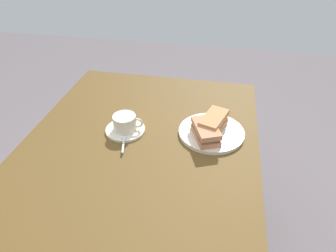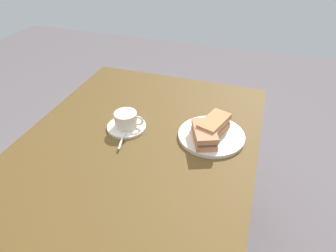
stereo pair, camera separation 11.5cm
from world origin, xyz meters
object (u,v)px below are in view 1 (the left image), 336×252
at_px(sandwich_back, 206,132).
at_px(coffee_cup, 125,122).
at_px(spoon, 124,141).
at_px(sandwich_front, 213,123).
at_px(dining_table, 136,174).
at_px(coffee_saucer, 125,130).
at_px(sandwich_plate, 211,132).

relative_size(sandwich_back, coffee_cup, 1.37).
bearing_deg(spoon, sandwich_front, 112.52).
height_order(dining_table, coffee_saucer, coffee_saucer).
height_order(sandwich_back, coffee_cup, coffee_cup).
height_order(sandwich_front, coffee_saucer, sandwich_front).
xyz_separation_m(sandwich_front, sandwich_back, (0.05, -0.02, -0.01)).
height_order(sandwich_plate, coffee_saucer, sandwich_plate).
bearing_deg(dining_table, sandwich_back, 118.99).
xyz_separation_m(coffee_cup, spoon, (0.08, 0.02, -0.03)).
bearing_deg(dining_table, sandwich_front, 125.37).
bearing_deg(sandwich_back, dining_table, -61.01).
bearing_deg(coffee_cup, coffee_saucer, -82.73).
bearing_deg(sandwich_plate, spoon, -68.80).
height_order(coffee_saucer, spoon, spoon).
distance_m(sandwich_plate, coffee_saucer, 0.33).
bearing_deg(spoon, sandwich_back, 104.81).
bearing_deg(coffee_cup, sandwich_front, 99.18).
bearing_deg(coffee_cup, sandwich_plate, 97.56).
distance_m(dining_table, sandwich_back, 0.30).
bearing_deg(sandwich_back, coffee_cup, -89.99).
distance_m(sandwich_plate, sandwich_front, 0.04).
bearing_deg(sandwich_plate, sandwich_front, 156.70).
bearing_deg(coffee_saucer, sandwich_plate, 97.56).
relative_size(sandwich_front, sandwich_back, 0.99).
relative_size(sandwich_plate, spoon, 2.56).
distance_m(sandwich_front, coffee_cup, 0.34).
height_order(coffee_saucer, coffee_cup, coffee_cup).
xyz_separation_m(sandwich_plate, sandwich_back, (0.04, -0.02, 0.03)).
bearing_deg(coffee_saucer, sandwich_back, 90.05).
height_order(sandwich_front, sandwich_back, sandwich_front).
relative_size(sandwich_front, spoon, 1.60).
relative_size(sandwich_plate, coffee_cup, 2.17).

